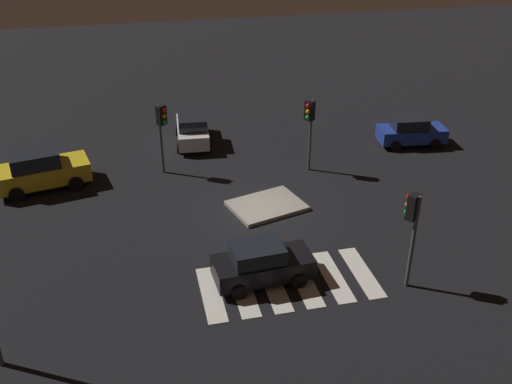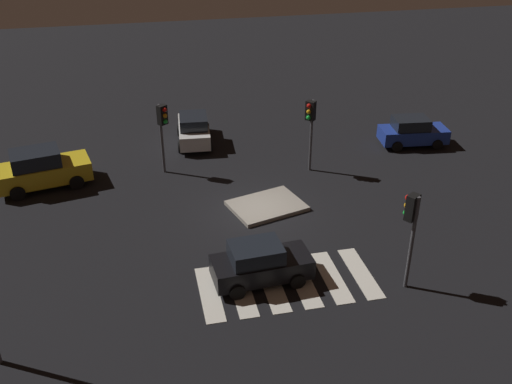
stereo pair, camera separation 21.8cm
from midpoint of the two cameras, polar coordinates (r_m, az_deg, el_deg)
ground_plane at (r=25.75m, az=0.24°, el=-1.95°), size 80.00×80.00×0.00m
traffic_island at (r=26.03m, az=1.31°, el=-1.37°), size 3.68×3.14×0.18m
car_yellow at (r=29.25m, az=-20.24°, el=2.16°), size 4.58×2.71×1.89m
car_black at (r=21.11m, az=0.73°, el=-7.08°), size 3.75×1.91×1.60m
car_white at (r=32.40m, az=-5.99°, el=6.21°), size 2.07×3.98×1.69m
car_blue at (r=33.16m, az=15.42°, el=5.77°), size 3.82×2.05×1.61m
traffic_light_north at (r=28.32m, az=5.64°, el=7.24°), size 0.54×0.54×3.74m
traffic_light_west at (r=28.38m, az=-9.02°, el=6.83°), size 0.54×0.53×3.60m
traffic_light_east at (r=20.52m, az=15.42°, el=-2.54°), size 0.54×0.53×3.74m
crosswalk_near at (r=21.48m, az=3.39°, el=-8.98°), size 6.45×3.20×0.02m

